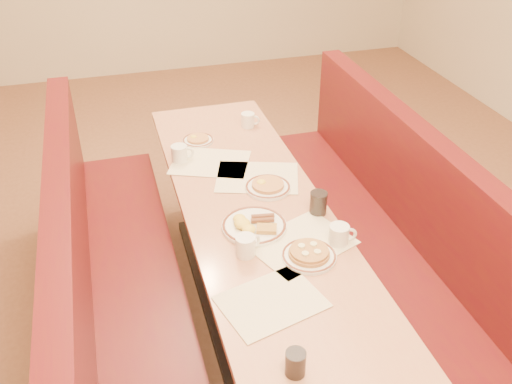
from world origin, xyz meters
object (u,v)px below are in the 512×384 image
object	(u,v)px
eggs_plate	(253,225)
booth_left	(115,294)
soda_tumbler_mid	(318,203)
diner_table	(255,266)
soda_tumbler_near	(295,363)
booth_right	(381,244)
coffee_mug_b	(246,245)
coffee_mug_d	(180,153)
coffee_mug_c	(248,120)
coffee_mug_a	(340,235)
pancake_plate	(309,254)

from	to	relation	value
eggs_plate	booth_left	bearing A→B (deg)	166.09
eggs_plate	soda_tumbler_mid	world-z (taller)	soda_tumbler_mid
diner_table	soda_tumbler_near	size ratio (longest dim) A/B	25.24
diner_table	eggs_plate	xyz separation A→B (m)	(-0.06, -0.17, 0.39)
soda_tumbler_near	soda_tumbler_mid	world-z (taller)	soda_tumbler_mid
booth_right	coffee_mug_b	bearing A→B (deg)	-158.56
soda_tumbler_mid	coffee_mug_d	bearing A→B (deg)	129.08
booth_left	booth_right	bearing A→B (deg)	0.00
coffee_mug_d	soda_tumbler_near	world-z (taller)	soda_tumbler_near
diner_table	coffee_mug_c	bearing A→B (deg)	76.73
booth_left	coffee_mug_d	bearing A→B (deg)	50.55
booth_left	eggs_plate	xyz separation A→B (m)	(0.68, -0.17, 0.41)
coffee_mug_d	booth_right	bearing A→B (deg)	-26.22
eggs_plate	coffee_mug_c	size ratio (longest dim) A/B	2.64
diner_table	coffee_mug_d	bearing A→B (deg)	116.49
coffee_mug_a	eggs_plate	bearing A→B (deg)	158.42
coffee_mug_b	coffee_mug_d	world-z (taller)	coffee_mug_d
pancake_plate	soda_tumbler_near	xyz separation A→B (m)	(-0.26, -0.57, 0.03)
diner_table	soda_tumbler_near	distance (m)	1.11
diner_table	coffee_mug_b	xyz separation A→B (m)	(-0.14, -0.34, 0.42)
diner_table	soda_tumbler_mid	distance (m)	0.53
soda_tumbler_mid	diner_table	bearing A→B (deg)	155.01
booth_left	booth_right	size ratio (longest dim) A/B	1.00
booth_left	coffee_mug_d	xyz separation A→B (m)	(0.46, 0.55, 0.44)
coffee_mug_a	coffee_mug_d	xyz separation A→B (m)	(-0.56, 0.94, 0.00)
booth_left	coffee_mug_b	bearing A→B (deg)	-29.85
diner_table	coffee_mug_a	size ratio (longest dim) A/B	19.70
coffee_mug_a	coffee_mug_c	world-z (taller)	coffee_mug_a
coffee_mug_a	coffee_mug_b	world-z (taller)	coffee_mug_a
pancake_plate	booth_left	bearing A→B (deg)	152.59
coffee_mug_d	booth_left	bearing A→B (deg)	-126.88
pancake_plate	coffee_mug_c	distance (m)	1.32
pancake_plate	eggs_plate	xyz separation A→B (m)	(-0.17, 0.27, -0.00)
booth_right	pancake_plate	xyz separation A→B (m)	(-0.61, -0.44, 0.41)
pancake_plate	soda_tumbler_mid	size ratio (longest dim) A/B	2.08
coffee_mug_c	soda_tumbler_mid	distance (m)	1.01
soda_tumbler_near	coffee_mug_c	bearing A→B (deg)	79.45
diner_table	soda_tumbler_mid	xyz separation A→B (m)	(0.28, -0.13, 0.43)
coffee_mug_b	booth_left	bearing A→B (deg)	128.45
booth_right	coffee_mug_b	world-z (taller)	booth_right
coffee_mug_b	coffee_mug_c	world-z (taller)	coffee_mug_b
coffee_mug_a	soda_tumbler_mid	bearing A→B (deg)	101.77
diner_table	coffee_mug_a	world-z (taller)	coffee_mug_a
coffee_mug_c	booth_right	bearing A→B (deg)	-38.83
eggs_plate	coffee_mug_c	bearing A→B (deg)	75.90
diner_table	eggs_plate	distance (m)	0.43
booth_right	coffee_mug_d	xyz separation A→B (m)	(-1.01, 0.55, 0.44)
soda_tumbler_near	pancake_plate	bearing A→B (deg)	65.19
booth_right	coffee_mug_d	bearing A→B (deg)	151.21
eggs_plate	coffee_mug_c	distance (m)	1.07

